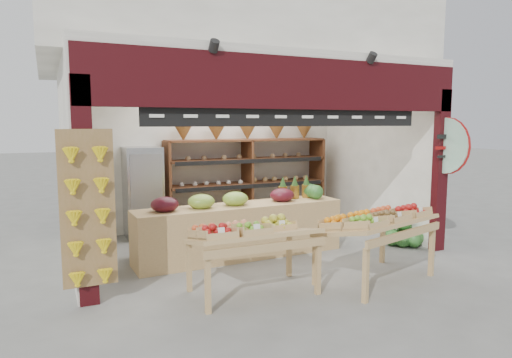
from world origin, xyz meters
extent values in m
plane|color=slate|center=(0.00, 0.00, 0.00)|extent=(60.00, 60.00, 0.00)
cube|color=white|center=(0.00, 2.29, 1.50)|extent=(5.76, 0.18, 3.00)
cube|color=white|center=(-2.79, 0.60, 1.50)|extent=(0.18, 3.38, 3.00)
cube|color=white|center=(2.79, 0.60, 1.50)|extent=(0.18, 3.38, 3.00)
cube|color=white|center=(0.00, 0.60, 3.06)|extent=(5.76, 3.38, 0.12)
cube|color=white|center=(0.00, 1.70, 4.20)|extent=(6.36, 4.60, 2.40)
cube|color=black|center=(0.00, -1.05, 2.65)|extent=(5.70, 0.14, 0.70)
cube|color=black|center=(-2.75, -1.05, 1.32)|extent=(0.22, 0.14, 2.65)
cube|color=black|center=(2.75, -1.05, 1.32)|extent=(0.22, 0.14, 2.65)
cube|color=black|center=(0.00, -1.02, 2.20)|extent=(4.20, 0.05, 0.26)
cylinder|color=white|center=(0.10, -0.95, 2.45)|extent=(0.34, 0.05, 0.34)
cube|color=olive|center=(-2.73, -1.14, 1.15)|extent=(0.60, 0.04, 1.80)
cylinder|color=#ACD8BF|center=(2.75, -1.14, 1.75)|extent=(0.04, 0.90, 0.90)
cylinder|color=maroon|center=(2.75, -1.16, 1.75)|extent=(0.01, 0.92, 0.92)
cube|color=brown|center=(-1.07, 1.92, 0.89)|extent=(0.05, 0.55, 1.77)
cube|color=brown|center=(0.60, 1.92, 0.89)|extent=(0.05, 0.55, 1.77)
cube|color=brown|center=(2.26, 1.92, 0.89)|extent=(0.05, 0.55, 1.77)
cube|color=brown|center=(0.60, 1.92, 0.39)|extent=(3.33, 0.55, 0.04)
cube|color=brown|center=(0.60, 1.92, 0.89)|extent=(3.33, 0.55, 0.04)
cube|color=brown|center=(0.60, 1.92, 1.39)|extent=(3.33, 0.55, 0.04)
cube|color=brown|center=(0.60, 1.92, 1.77)|extent=(3.33, 0.55, 0.04)
cone|color=brown|center=(-0.73, 1.92, 1.91)|extent=(0.32, 0.32, 0.28)
cone|color=brown|center=(-0.07, 1.92, 1.91)|extent=(0.32, 0.32, 0.28)
cone|color=brown|center=(0.60, 1.92, 1.91)|extent=(0.32, 0.32, 0.28)
cone|color=brown|center=(1.26, 1.92, 1.91)|extent=(0.32, 0.32, 0.28)
cone|color=brown|center=(1.93, 1.92, 1.91)|extent=(0.32, 0.32, 0.28)
cube|color=#A8AAAF|center=(-1.53, 1.87, 0.84)|extent=(0.66, 0.66, 1.68)
cube|color=beige|center=(-1.80, 0.44, 0.20)|extent=(0.53, 0.44, 0.40)
cube|color=beige|center=(-1.75, 0.44, 0.56)|extent=(0.48, 0.41, 0.33)
cube|color=#12451E|center=(-1.28, 0.23, 0.17)|extent=(0.50, 0.42, 0.33)
cube|color=beige|center=(-1.20, 0.62, 0.15)|extent=(0.45, 0.38, 0.31)
cube|color=tan|center=(-0.38, -0.04, 0.42)|extent=(3.38, 0.75, 0.84)
ellipsoid|color=#59141E|center=(-1.60, -0.08, 0.94)|extent=(0.41, 0.37, 0.22)
ellipsoid|color=#8CB23F|center=(-1.04, -0.06, 0.94)|extent=(0.41, 0.37, 0.22)
ellipsoid|color=#8CB23F|center=(-0.48, -0.04, 0.94)|extent=(0.41, 0.37, 0.22)
ellipsoid|color=#59141E|center=(0.36, -0.02, 0.94)|extent=(0.41, 0.37, 0.22)
cylinder|color=olive|center=(0.45, 0.13, 0.95)|extent=(0.15, 0.15, 0.22)
cylinder|color=olive|center=(0.69, 0.13, 0.95)|extent=(0.15, 0.15, 0.22)
cylinder|color=olive|center=(0.92, 0.14, 0.95)|extent=(0.15, 0.15, 0.22)
cube|color=tan|center=(-0.86, -1.53, 0.72)|extent=(1.56, 0.88, 0.23)
cube|color=tan|center=(-1.57, -1.90, 0.31)|extent=(0.06, 0.06, 0.62)
cube|color=tan|center=(-0.15, -1.92, 0.31)|extent=(0.06, 0.06, 0.62)
cube|color=tan|center=(-1.56, -1.15, 0.31)|extent=(0.06, 0.06, 0.62)
cube|color=tan|center=(-0.14, -1.17, 0.31)|extent=(0.06, 0.06, 0.62)
cube|color=tan|center=(0.83, -1.81, 0.76)|extent=(1.80, 1.30, 0.24)
cube|color=tan|center=(0.21, -2.39, 0.33)|extent=(0.07, 0.07, 0.66)
cube|color=tan|center=(1.66, -1.99, 0.33)|extent=(0.07, 0.07, 0.66)
cube|color=tan|center=(0.00, -1.63, 0.33)|extent=(0.07, 0.07, 0.66)
cube|color=tan|center=(1.45, -1.23, 0.33)|extent=(0.07, 0.07, 0.66)
sphere|color=#194D1C|center=(2.35, -0.69, 0.14)|extent=(0.28, 0.28, 0.28)
sphere|color=#194D1C|center=(2.65, -0.69, 0.14)|extent=(0.28, 0.28, 0.28)
sphere|color=#194D1C|center=(2.35, -0.39, 0.14)|extent=(0.28, 0.28, 0.28)
sphere|color=#194D1C|center=(2.65, -0.39, 0.14)|extent=(0.28, 0.28, 0.28)
sphere|color=#194D1C|center=(2.50, -0.54, 0.39)|extent=(0.28, 0.28, 0.28)
sphere|color=#194D1C|center=(2.50, -0.79, 0.14)|extent=(0.28, 0.28, 0.28)
sphere|color=#194D1C|center=(2.25, -0.54, 0.14)|extent=(0.28, 0.28, 0.28)
sphere|color=#194D1C|center=(2.35, -0.37, 0.39)|extent=(0.28, 0.28, 0.28)
sphere|color=#194D1C|center=(2.70, -0.51, 0.14)|extent=(0.28, 0.28, 0.28)
camera|label=1|loc=(-3.13, -6.54, 2.11)|focal=32.00mm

